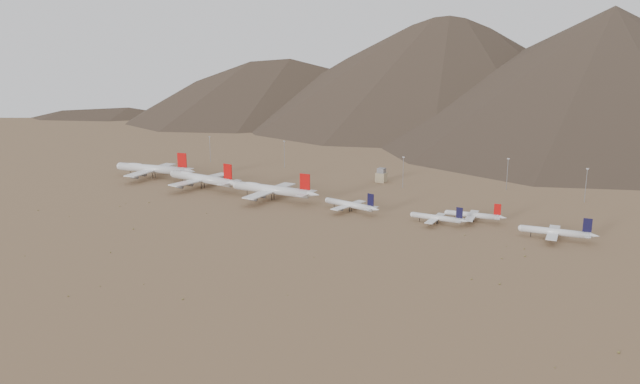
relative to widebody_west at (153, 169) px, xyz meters
The scene contains 16 objects.
ground 156.48m from the widebody_west, 14.24° to the right, with size 3000.00×3000.00×0.00m, color #8D6B49.
mountain_ridge 886.19m from the widebody_west, 80.03° to the left, with size 4400.00×1000.00×300.00m.
widebody_west is the anchor object (origin of this frame).
widebody_centre 63.69m from the widebody_west, ahead, with size 77.37×59.94×23.02m.
widebody_east 135.21m from the widebody_west, ahead, with size 76.15×58.19×22.62m.
narrowbody_a 202.63m from the widebody_west, ahead, with size 46.21×33.78×15.39m.
narrowbody_b 265.56m from the widebody_west, ahead, with size 39.18×27.91×12.93m.
narrowbody_c 283.90m from the widebody_west, ahead, with size 40.38×29.25×13.35m.
narrowbody_d 338.05m from the widebody_west, ahead, with size 45.88×33.07×15.14m.
control_tower 198.98m from the widebody_west, 24.20° to the left, with size 8.00×8.00×12.00m.
mast_far_west 85.27m from the widebody_west, 93.07° to the left, with size 2.00×0.60×25.70m.
mast_west 122.34m from the widebody_west, 51.94° to the left, with size 2.00×0.60×25.70m.
mast_centre 217.15m from the widebody_west, 18.79° to the left, with size 2.00×0.60×25.70m.
mast_east 299.55m from the widebody_west, 20.22° to the left, with size 2.00×0.60×25.70m.
mast_far_east 352.67m from the widebody_west, 14.73° to the left, with size 2.00×0.60×25.70m.
desert_scrub 230.36m from the widebody_west, 31.69° to the right, with size 444.92×182.89×0.85m.
Camera 1 is at (235.22, -357.13, 112.95)m, focal length 35.00 mm.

